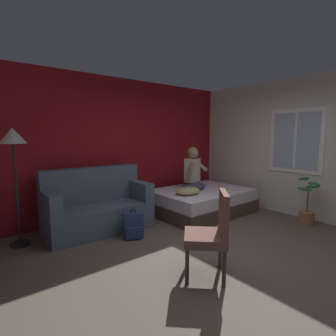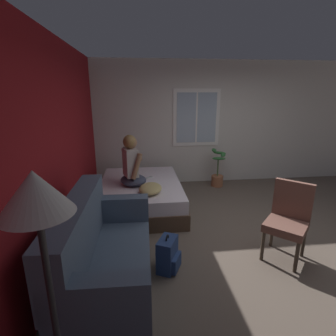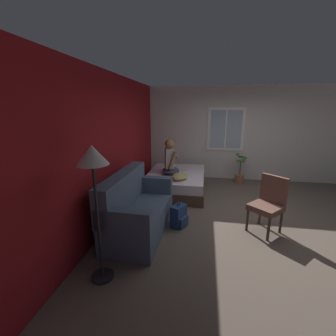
{
  "view_description": "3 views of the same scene",
  "coord_description": "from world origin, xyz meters",
  "px_view_note": "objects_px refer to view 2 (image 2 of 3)",
  "views": [
    {
      "loc": [
        -2.62,
        -2.03,
        1.6
      ],
      "look_at": [
        0.05,
        1.31,
        1.06
      ],
      "focal_mm": 28.0,
      "sensor_mm": 36.0,
      "label": 1
    },
    {
      "loc": [
        -3.24,
        1.69,
        2.05
      ],
      "look_at": [
        0.09,
        1.31,
        1.07
      ],
      "focal_mm": 28.0,
      "sensor_mm": 36.0,
      "label": 2
    },
    {
      "loc": [
        -4.26,
        0.97,
        2.09
      ],
      "look_at": [
        0.6,
        1.78,
        0.76
      ],
      "focal_mm": 24.0,
      "sensor_mm": 36.0,
      "label": 3
    }
  ],
  "objects_px": {
    "side_chair": "(288,218)",
    "floor_lamp": "(40,223)",
    "throw_pillow": "(150,189)",
    "cell_phone": "(149,178)",
    "couch": "(103,259)",
    "person_seated": "(132,165)",
    "potted_plant": "(218,173)",
    "bed": "(141,195)",
    "backpack": "(168,255)"
  },
  "relations": [
    {
      "from": "floor_lamp",
      "to": "backpack",
      "type": "bearing_deg",
      "value": -29.17
    },
    {
      "from": "couch",
      "to": "person_seated",
      "type": "bearing_deg",
      "value": -7.83
    },
    {
      "from": "person_seated",
      "to": "backpack",
      "type": "distance_m",
      "value": 1.87
    },
    {
      "from": "throw_pillow",
      "to": "cell_phone",
      "type": "height_order",
      "value": "throw_pillow"
    },
    {
      "from": "backpack",
      "to": "throw_pillow",
      "type": "relative_size",
      "value": 0.95
    },
    {
      "from": "floor_lamp",
      "to": "potted_plant",
      "type": "bearing_deg",
      "value": -28.13
    },
    {
      "from": "bed",
      "to": "cell_phone",
      "type": "bearing_deg",
      "value": -35.48
    },
    {
      "from": "cell_phone",
      "to": "person_seated",
      "type": "bearing_deg",
      "value": 103.31
    },
    {
      "from": "person_seated",
      "to": "backpack",
      "type": "height_order",
      "value": "person_seated"
    },
    {
      "from": "couch",
      "to": "throw_pillow",
      "type": "height_order",
      "value": "couch"
    },
    {
      "from": "person_seated",
      "to": "cell_phone",
      "type": "bearing_deg",
      "value": -42.63
    },
    {
      "from": "throw_pillow",
      "to": "cell_phone",
      "type": "xyz_separation_m",
      "value": [
        0.76,
        -0.01,
        -0.07
      ]
    },
    {
      "from": "potted_plant",
      "to": "throw_pillow",
      "type": "bearing_deg",
      "value": 132.74
    },
    {
      "from": "floor_lamp",
      "to": "person_seated",
      "type": "bearing_deg",
      "value": -6.72
    },
    {
      "from": "couch",
      "to": "potted_plant",
      "type": "bearing_deg",
      "value": -35.3
    },
    {
      "from": "backpack",
      "to": "cell_phone",
      "type": "relative_size",
      "value": 3.18
    },
    {
      "from": "side_chair",
      "to": "throw_pillow",
      "type": "height_order",
      "value": "side_chair"
    },
    {
      "from": "side_chair",
      "to": "floor_lamp",
      "type": "height_order",
      "value": "floor_lamp"
    },
    {
      "from": "person_seated",
      "to": "potted_plant",
      "type": "height_order",
      "value": "person_seated"
    },
    {
      "from": "person_seated",
      "to": "floor_lamp",
      "type": "bearing_deg",
      "value": 173.28
    },
    {
      "from": "backpack",
      "to": "throw_pillow",
      "type": "xyz_separation_m",
      "value": [
        1.28,
        0.14,
        0.36
      ]
    },
    {
      "from": "couch",
      "to": "cell_phone",
      "type": "distance_m",
      "value": 2.39
    },
    {
      "from": "bed",
      "to": "side_chair",
      "type": "height_order",
      "value": "side_chair"
    },
    {
      "from": "bed",
      "to": "throw_pillow",
      "type": "bearing_deg",
      "value": -163.73
    },
    {
      "from": "couch",
      "to": "person_seated",
      "type": "height_order",
      "value": "person_seated"
    },
    {
      "from": "side_chair",
      "to": "bed",
      "type": "bearing_deg",
      "value": 46.68
    },
    {
      "from": "cell_phone",
      "to": "potted_plant",
      "type": "bearing_deg",
      "value": -100.11
    },
    {
      "from": "side_chair",
      "to": "backpack",
      "type": "height_order",
      "value": "side_chair"
    },
    {
      "from": "person_seated",
      "to": "floor_lamp",
      "type": "relative_size",
      "value": 0.51
    },
    {
      "from": "person_seated",
      "to": "backpack",
      "type": "bearing_deg",
      "value": -165.81
    },
    {
      "from": "couch",
      "to": "floor_lamp",
      "type": "height_order",
      "value": "floor_lamp"
    },
    {
      "from": "person_seated",
      "to": "potted_plant",
      "type": "bearing_deg",
      "value": -61.17
    },
    {
      "from": "bed",
      "to": "throw_pillow",
      "type": "distance_m",
      "value": 0.63
    },
    {
      "from": "couch",
      "to": "side_chair",
      "type": "height_order",
      "value": "couch"
    },
    {
      "from": "couch",
      "to": "backpack",
      "type": "relative_size",
      "value": 3.76
    },
    {
      "from": "cell_phone",
      "to": "floor_lamp",
      "type": "relative_size",
      "value": 0.08
    },
    {
      "from": "bed",
      "to": "floor_lamp",
      "type": "relative_size",
      "value": 1.16
    },
    {
      "from": "throw_pillow",
      "to": "potted_plant",
      "type": "height_order",
      "value": "potted_plant"
    },
    {
      "from": "person_seated",
      "to": "side_chair",
      "type": "bearing_deg",
      "value": -129.47
    },
    {
      "from": "potted_plant",
      "to": "couch",
      "type": "bearing_deg",
      "value": 144.7
    },
    {
      "from": "side_chair",
      "to": "cell_phone",
      "type": "relative_size",
      "value": 6.81
    },
    {
      "from": "side_chair",
      "to": "potted_plant",
      "type": "relative_size",
      "value": 1.15
    },
    {
      "from": "side_chair",
      "to": "floor_lamp",
      "type": "relative_size",
      "value": 0.58
    },
    {
      "from": "person_seated",
      "to": "potted_plant",
      "type": "distance_m",
      "value": 2.19
    },
    {
      "from": "throw_pillow",
      "to": "cell_phone",
      "type": "bearing_deg",
      "value": -1.04
    },
    {
      "from": "person_seated",
      "to": "floor_lamp",
      "type": "height_order",
      "value": "floor_lamp"
    },
    {
      "from": "bed",
      "to": "cell_phone",
      "type": "xyz_separation_m",
      "value": [
        0.23,
        -0.17,
        0.25
      ]
    },
    {
      "from": "person_seated",
      "to": "throw_pillow",
      "type": "bearing_deg",
      "value": -145.25
    },
    {
      "from": "backpack",
      "to": "cell_phone",
      "type": "height_order",
      "value": "cell_phone"
    },
    {
      "from": "person_seated",
      "to": "couch",
      "type": "bearing_deg",
      "value": 172.17
    }
  ]
}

